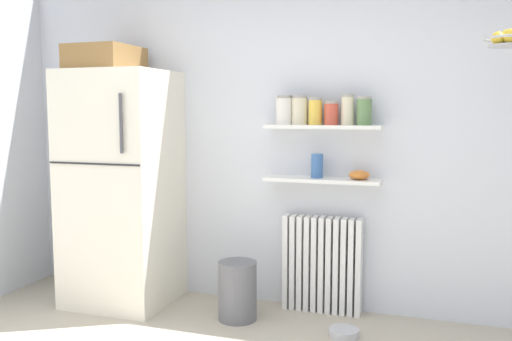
% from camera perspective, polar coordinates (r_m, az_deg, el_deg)
% --- Properties ---
extents(back_wall, '(7.04, 0.10, 2.60)m').
position_cam_1_polar(back_wall, '(4.00, 4.04, 4.16)').
color(back_wall, silver).
rests_on(back_wall, ground_plane).
extents(refrigerator, '(0.74, 0.71, 1.93)m').
position_cam_1_polar(refrigerator, '(4.17, -14.08, -1.27)').
color(refrigerator, silver).
rests_on(refrigerator, ground_plane).
extents(radiator, '(0.57, 0.12, 0.70)m').
position_cam_1_polar(radiator, '(3.97, 7.00, -9.83)').
color(radiator, white).
rests_on(radiator, ground_plane).
extents(wall_shelf_lower, '(0.82, 0.22, 0.02)m').
position_cam_1_polar(wall_shelf_lower, '(3.82, 7.04, -0.99)').
color(wall_shelf_lower, white).
extents(wall_shelf_upper, '(0.82, 0.22, 0.02)m').
position_cam_1_polar(wall_shelf_upper, '(3.79, 7.11, 4.62)').
color(wall_shelf_upper, white).
extents(storage_jar_0, '(0.12, 0.12, 0.21)m').
position_cam_1_polar(storage_jar_0, '(3.85, 3.01, 6.39)').
color(storage_jar_0, silver).
rests_on(storage_jar_0, wall_shelf_upper).
extents(storage_jar_1, '(0.11, 0.11, 0.21)m').
position_cam_1_polar(storage_jar_1, '(3.83, 4.64, 6.37)').
color(storage_jar_1, beige).
rests_on(storage_jar_1, wall_shelf_upper).
extents(storage_jar_2, '(0.10, 0.10, 0.19)m').
position_cam_1_polar(storage_jar_2, '(3.80, 6.30, 6.24)').
color(storage_jar_2, yellow).
rests_on(storage_jar_2, wall_shelf_upper).
extents(storage_jar_3, '(0.10, 0.10, 0.17)m').
position_cam_1_polar(storage_jar_3, '(3.78, 7.97, 6.04)').
color(storage_jar_3, '#C64C38').
rests_on(storage_jar_3, wall_shelf_upper).
extents(storage_jar_4, '(0.09, 0.09, 0.21)m').
position_cam_1_polar(storage_jar_4, '(3.76, 9.68, 6.34)').
color(storage_jar_4, beige).
rests_on(storage_jar_4, wall_shelf_upper).
extents(storage_jar_5, '(0.10, 0.10, 0.20)m').
position_cam_1_polar(storage_jar_5, '(3.74, 11.39, 6.19)').
color(storage_jar_5, '#5B7F4C').
rests_on(storage_jar_5, wall_shelf_upper).
extents(vase, '(0.09, 0.09, 0.17)m').
position_cam_1_polar(vase, '(3.82, 6.49, 0.49)').
color(vase, '#38609E').
rests_on(vase, wall_shelf_lower).
extents(shelf_bowl, '(0.14, 0.14, 0.06)m').
position_cam_1_polar(shelf_bowl, '(3.77, 10.88, -0.46)').
color(shelf_bowl, orange).
rests_on(shelf_bowl, wall_shelf_lower).
extents(trash_bin, '(0.27, 0.27, 0.41)m').
position_cam_1_polar(trash_bin, '(3.84, -1.97, -12.60)').
color(trash_bin, slate).
rests_on(trash_bin, ground_plane).
extents(pet_food_bowl, '(0.20, 0.20, 0.05)m').
position_cam_1_polar(pet_food_bowl, '(3.68, 9.29, -16.57)').
color(pet_food_bowl, '#B7B7BC').
rests_on(pet_food_bowl, ground_plane).
extents(hanging_fruit_basket, '(0.28, 0.28, 0.10)m').
position_cam_1_polar(hanging_fruit_basket, '(3.41, 25.36, 12.52)').
color(hanging_fruit_basket, '#B2B2B7').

